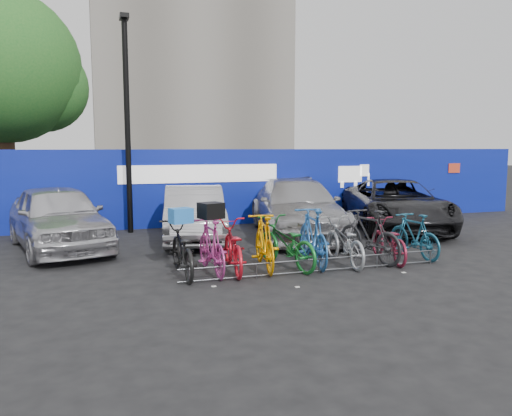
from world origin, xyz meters
name	(u,v)px	position (x,y,z in m)	size (l,w,h in m)	color
ground	(307,266)	(0.00, 0.00, 0.00)	(100.00, 100.00, 0.00)	black
hoarding	(231,187)	(0.01, 6.00, 1.20)	(22.00, 0.18, 2.40)	navy
tree	(10,71)	(-6.77, 10.06, 5.07)	(5.40, 5.20, 7.80)	#382314
lamppost	(127,119)	(-3.20, 5.40, 3.27)	(0.25, 0.50, 6.11)	black
bike_rack	(319,265)	(0.00, -0.60, 0.16)	(5.60, 0.03, 0.30)	#595B60
car_0	(58,217)	(-5.02, 3.45, 0.79)	(1.87, 4.64, 1.58)	#BCBCC1
car_1	(194,214)	(-1.66, 3.64, 0.71)	(1.51, 4.32, 1.42)	#A1A1A6
car_2	(297,208)	(1.22, 3.48, 0.78)	(2.19, 5.39, 1.56)	#9F9FA3
car_3	(395,205)	(4.45, 3.53, 0.75)	(2.48, 5.38, 1.50)	black
bike_0	(181,249)	(-2.61, 0.05, 0.51)	(0.68, 1.95, 1.03)	black
bike_1	(211,246)	(-2.03, 0.02, 0.55)	(0.51, 1.82, 1.09)	#C3378F
bike_2	(232,247)	(-1.60, 0.03, 0.51)	(0.67, 1.93, 1.01)	red
bike_3	(264,242)	(-0.93, 0.02, 0.56)	(0.53, 1.88, 1.13)	#FFA301
bike_4	(286,243)	(-0.47, 0.00, 0.52)	(0.69, 1.98, 1.04)	#146726
bike_5	(313,237)	(0.15, 0.05, 0.61)	(0.57, 2.02, 1.21)	#235CA9
bike_6	(344,242)	(0.80, -0.10, 0.49)	(0.65, 1.85, 0.97)	#95989C
bike_7	(369,235)	(1.44, -0.02, 0.58)	(0.54, 1.92, 1.15)	#28282B
bike_8	(388,241)	(1.84, -0.14, 0.46)	(0.61, 1.75, 0.92)	maroon
bike_9	(414,235)	(2.60, 0.00, 0.51)	(0.48, 1.68, 1.01)	#1A5875
cargo_crate	(181,216)	(-2.61, 0.05, 1.17)	(0.40, 0.31, 0.29)	blue
cargo_topcase	(211,211)	(-2.03, 0.02, 1.25)	(0.42, 0.38, 0.31)	black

